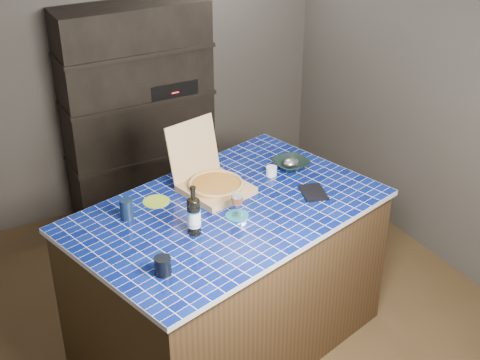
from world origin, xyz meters
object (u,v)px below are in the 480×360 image
pizza_box (213,183)px  wine_glass (237,199)px  dvd_case (313,192)px  kitchen_island (228,276)px  bowl (291,164)px  mead_bottle (194,215)px

pizza_box → wine_glass: pizza_box is taller
pizza_box → dvd_case: bearing=-45.1°
kitchen_island → bowl: (0.61, 0.26, 0.53)m
mead_bottle → wine_glass: 0.30m
mead_bottle → wine_glass: mead_bottle is taller
pizza_box → wine_glass: 0.34m
kitchen_island → bowl: 0.85m
pizza_box → wine_glass: bearing=-105.6°
mead_bottle → wine_glass: (0.29, 0.04, -0.00)m
pizza_box → wine_glass: (-0.01, -0.33, 0.06)m
kitchen_island → bowl: size_ratio=9.04×
mead_bottle → dvd_case: 0.84m
mead_bottle → bowl: 0.98m
mead_bottle → dvd_case: mead_bottle is taller
bowl → wine_glass: bearing=-148.9°
dvd_case → bowl: 0.36m
kitchen_island → bowl: bearing=7.5°
kitchen_island → wine_glass: bearing=-99.1°
dvd_case → wine_glass: bearing=-162.9°
wine_glass → bowl: size_ratio=0.70×
kitchen_island → bowl: bowl is taller
kitchen_island → dvd_case: size_ratio=10.42×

